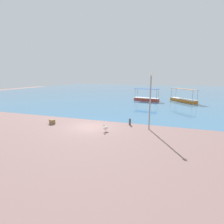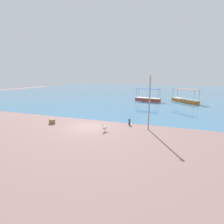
{
  "view_description": "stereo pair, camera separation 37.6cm",
  "coord_description": "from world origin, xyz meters",
  "px_view_note": "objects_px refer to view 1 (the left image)",
  "views": [
    {
      "loc": [
        8.66,
        -17.15,
        5.69
      ],
      "look_at": [
        1.04,
        4.93,
        0.81
      ],
      "focal_mm": 28.0,
      "sensor_mm": 36.0,
      "label": 1
    },
    {
      "loc": [
        9.01,
        -17.03,
        5.69
      ],
      "look_at": [
        1.04,
        4.93,
        0.81
      ],
      "focal_mm": 28.0,
      "sensor_mm": 36.0,
      "label": 2
    }
  ],
  "objects_px": {
    "fishing_boat_far_left": "(146,98)",
    "fishing_boat_far_right": "(183,99)",
    "cargo_crate": "(52,122)",
    "pelican": "(105,128)",
    "lamp_post": "(150,99)",
    "mooring_bollard": "(130,121)"
  },
  "relations": [
    {
      "from": "fishing_boat_far_right",
      "to": "lamp_post",
      "type": "distance_m",
      "value": 23.58
    },
    {
      "from": "fishing_boat_far_right",
      "to": "cargo_crate",
      "type": "bearing_deg",
      "value": -122.94
    },
    {
      "from": "fishing_boat_far_left",
      "to": "fishing_boat_far_right",
      "type": "distance_m",
      "value": 8.01
    },
    {
      "from": "fishing_boat_far_left",
      "to": "lamp_post",
      "type": "distance_m",
      "value": 22.71
    },
    {
      "from": "fishing_boat_far_left",
      "to": "mooring_bollard",
      "type": "bearing_deg",
      "value": -87.05
    },
    {
      "from": "fishing_boat_far_right",
      "to": "cargo_crate",
      "type": "relative_size",
      "value": 9.5
    },
    {
      "from": "lamp_post",
      "to": "mooring_bollard",
      "type": "height_order",
      "value": "lamp_post"
    },
    {
      "from": "fishing_boat_far_left",
      "to": "cargo_crate",
      "type": "distance_m",
      "value": 25.09
    },
    {
      "from": "fishing_boat_far_right",
      "to": "lamp_post",
      "type": "height_order",
      "value": "lamp_post"
    },
    {
      "from": "fishing_boat_far_left",
      "to": "mooring_bollard",
      "type": "height_order",
      "value": "fishing_boat_far_left"
    },
    {
      "from": "pelican",
      "to": "lamp_post",
      "type": "relative_size",
      "value": 0.13
    },
    {
      "from": "lamp_post",
      "to": "mooring_bollard",
      "type": "bearing_deg",
      "value": 157.06
    },
    {
      "from": "fishing_boat_far_left",
      "to": "pelican",
      "type": "xyz_separation_m",
      "value": [
        -0.73,
        -24.51,
        -0.15
      ]
    },
    {
      "from": "mooring_bollard",
      "to": "pelican",
      "type": "bearing_deg",
      "value": -119.5
    },
    {
      "from": "fishing_boat_far_right",
      "to": "lamp_post",
      "type": "bearing_deg",
      "value": -101.18
    },
    {
      "from": "lamp_post",
      "to": "fishing_boat_far_right",
      "type": "bearing_deg",
      "value": 78.82
    },
    {
      "from": "fishing_boat_far_right",
      "to": "lamp_post",
      "type": "relative_size",
      "value": 1.06
    },
    {
      "from": "cargo_crate",
      "to": "lamp_post",
      "type": "bearing_deg",
      "value": 7.73
    },
    {
      "from": "fishing_boat_far_left",
      "to": "cargo_crate",
      "type": "xyz_separation_m",
      "value": [
        -7.9,
        -23.81,
        -0.27
      ]
    },
    {
      "from": "fishing_boat_far_left",
      "to": "fishing_boat_far_right",
      "type": "bearing_deg",
      "value": 4.96
    },
    {
      "from": "fishing_boat_far_right",
      "to": "pelican",
      "type": "distance_m",
      "value": 26.67
    },
    {
      "from": "pelican",
      "to": "lamp_post",
      "type": "bearing_deg",
      "value": 28.21
    }
  ]
}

